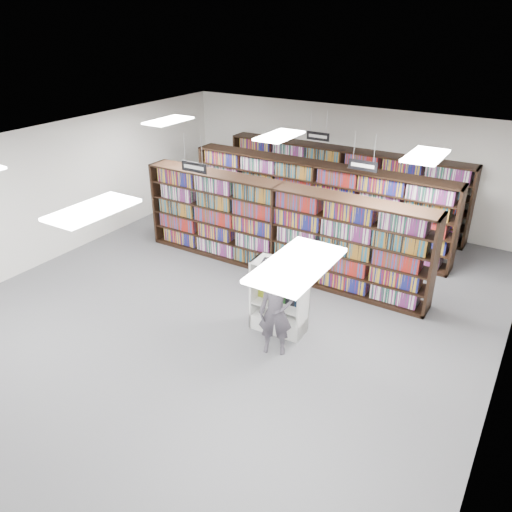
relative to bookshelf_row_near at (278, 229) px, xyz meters
The scene contains 18 objects.
floor 2.26m from the bookshelf_row_near, 90.00° to the right, with size 12.00×12.00×0.00m, color #4D4D51.
ceiling 2.94m from the bookshelf_row_near, 90.00° to the right, with size 10.00×12.00×0.10m, color white.
wall_back 4.04m from the bookshelf_row_near, 90.00° to the left, with size 10.00×0.10×3.20m, color white.
wall_left 5.41m from the bookshelf_row_near, 158.20° to the right, with size 0.10×12.00×3.20m, color white.
bookshelf_row_near is the anchor object (origin of this frame).
bookshelf_row_mid 2.00m from the bookshelf_row_near, 90.00° to the left, with size 7.00×0.60×2.10m.
bookshelf_row_far 3.70m from the bookshelf_row_near, 90.00° to the left, with size 7.00×0.60×2.10m.
aisle_sign_left 2.33m from the bookshelf_row_near, 146.29° to the right, with size 0.65×0.02×0.80m.
aisle_sign_right 2.33m from the bookshelf_row_near, 33.67° to the left, with size 0.65×0.02×0.80m.
aisle_sign_center 3.38m from the bookshelf_row_near, 99.46° to the left, with size 0.65×0.02×0.80m.
troffer_front_center 5.43m from the bookshelf_row_near, 90.00° to the right, with size 0.60×1.20×0.04m, color white.
troffer_front_right 6.20m from the bookshelf_row_near, 59.04° to the right, with size 0.60×1.20×0.04m, color white.
troffer_back_left 3.67m from the bookshelf_row_near, behind, with size 0.60×1.20×0.04m, color white.
troffer_back_center 2.11m from the bookshelf_row_near, ahead, with size 0.60×1.20×0.04m, color white.
troffer_back_right 3.67m from the bookshelf_row_near, ahead, with size 0.60×1.20×0.04m, color white.
endcap_display 2.43m from the bookshelf_row_near, 59.24° to the right, with size 1.04×0.55×1.42m.
open_book 2.49m from the bookshelf_row_near, 60.02° to the right, with size 0.75×0.55×0.13m.
shopper 3.09m from the bookshelf_row_near, 61.08° to the right, with size 0.59×0.39×1.62m, color #49444E.
Camera 1 is at (5.02, -7.08, 5.50)m, focal length 35.00 mm.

